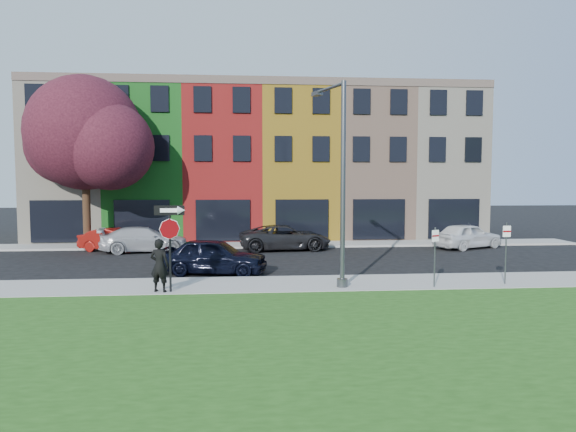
{
  "coord_description": "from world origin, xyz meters",
  "views": [
    {
      "loc": [
        -3.61,
        -16.27,
        4.09
      ],
      "look_at": [
        -1.91,
        4.0,
        2.62
      ],
      "focal_mm": 32.0,
      "sensor_mm": 36.0,
      "label": 1
    }
  ],
  "objects": [
    {
      "name": "sidewalk_near",
      "position": [
        2.0,
        3.0,
        0.06
      ],
      "size": [
        40.0,
        3.0,
        0.12
      ],
      "primitive_type": "cube",
      "color": "#999791",
      "rests_on": "ground"
    },
    {
      "name": "sidewalk_far",
      "position": [
        -3.0,
        15.0,
        0.06
      ],
      "size": [
        40.0,
        2.4,
        0.12
      ],
      "primitive_type": "cube",
      "color": "#999791",
      "rests_on": "ground"
    },
    {
      "name": "parked_car_white",
      "position": [
        9.46,
        12.82,
        0.75
      ],
      "size": [
        5.03,
        5.71,
        1.5
      ],
      "primitive_type": "imported",
      "rotation": [
        0.0,
        0.0,
        1.99
      ],
      "color": "silver",
      "rests_on": "ground"
    },
    {
      "name": "parking_sign_a",
      "position": [
        3.33,
        1.89,
        1.5
      ],
      "size": [
        0.3,
        0.16,
        2.21
      ],
      "rotation": [
        0.0,
        0.0,
        0.41
      ],
      "color": "#474A4C",
      "rests_on": "sidewalk_near"
    },
    {
      "name": "parking_sign_b",
      "position": [
        6.2,
        2.18,
        1.56
      ],
      "size": [
        0.32,
        0.09,
        2.33
      ],
      "rotation": [
        0.0,
        0.0,
        0.09
      ],
      "color": "#474A4C",
      "rests_on": "sidewalk_near"
    },
    {
      "name": "ground",
      "position": [
        0.0,
        0.0,
        0.0
      ],
      "size": [
        120.0,
        120.0,
        0.0
      ],
      "primitive_type": "plane",
      "color": "black",
      "rests_on": "ground"
    },
    {
      "name": "rowhouse_block",
      "position": [
        -2.5,
        21.18,
        4.99
      ],
      "size": [
        30.0,
        10.12,
        10.0
      ],
      "color": "#BBB29B",
      "rests_on": "ground"
    },
    {
      "name": "sedan_near",
      "position": [
        -4.97,
        5.77,
        0.78
      ],
      "size": [
        3.69,
        5.32,
        1.56
      ],
      "primitive_type": "imported",
      "rotation": [
        0.0,
        0.0,
        1.36
      ],
      "color": "black",
      "rests_on": "ground"
    },
    {
      "name": "stop_sign",
      "position": [
        -6.25,
        1.88,
        2.29
      ],
      "size": [
        1.05,
        0.1,
        3.05
      ],
      "rotation": [
        0.0,
        0.0,
        0.01
      ],
      "color": "black",
      "rests_on": "sidewalk_near"
    },
    {
      "name": "tree_purple",
      "position": [
        -12.63,
        14.26,
        6.56
      ],
      "size": [
        7.84,
        6.86,
        9.87
      ],
      "color": "black",
      "rests_on": "sidewalk_far"
    },
    {
      "name": "parked_car_dark",
      "position": [
        -1.31,
        13.05,
        0.73
      ],
      "size": [
        3.35,
        5.68,
        1.46
      ],
      "primitive_type": "imported",
      "rotation": [
        0.0,
        0.0,
        1.66
      ],
      "color": "black",
      "rests_on": "ground"
    },
    {
      "name": "parked_car_red",
      "position": [
        -10.99,
        13.34,
        0.65
      ],
      "size": [
        3.5,
        4.7,
        1.3
      ],
      "primitive_type": "imported",
      "rotation": [
        0.0,
        0.0,
        1.29
      ],
      "color": "maroon",
      "rests_on": "ground"
    },
    {
      "name": "man",
      "position": [
        -6.62,
        1.9,
        1.07
      ],
      "size": [
        0.93,
        0.82,
        1.89
      ],
      "primitive_type": "imported",
      "rotation": [
        0.0,
        0.0,
        2.86
      ],
      "color": "black",
      "rests_on": "sidewalk_near"
    },
    {
      "name": "parked_car_silver",
      "position": [
        -9.27,
        12.91,
        0.71
      ],
      "size": [
        3.68,
        5.57,
        1.42
      ],
      "primitive_type": "imported",
      "rotation": [
        0.0,
        0.0,
        1.75
      ],
      "color": "#ADAEB2",
      "rests_on": "ground"
    },
    {
      "name": "street_lamp",
      "position": [
        -0.12,
        2.4,
        3.9
      ],
      "size": [
        1.09,
        2.49,
        7.5
      ],
      "rotation": [
        0.0,
        0.0,
        0.33
      ],
      "color": "#474A4C",
      "rests_on": "sidewalk_near"
    }
  ]
}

